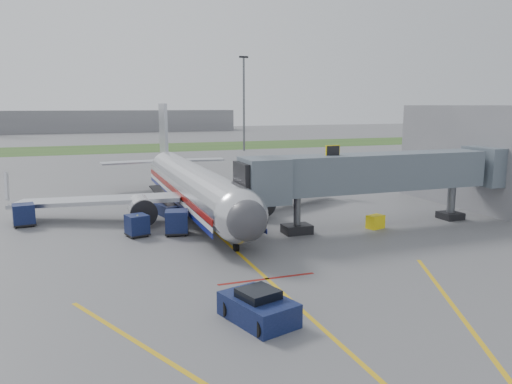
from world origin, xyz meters
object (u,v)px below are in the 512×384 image
object	(u,v)px
airliner	(193,185)
pushback_tug	(258,308)
ramp_worker	(139,226)
belt_loader	(166,208)

from	to	relation	value
airliner	pushback_tug	world-z (taller)	airliner
airliner	pushback_tug	distance (m)	24.65
ramp_worker	belt_loader	bearing A→B (deg)	16.81
pushback_tug	ramp_worker	world-z (taller)	ramp_worker
belt_loader	ramp_worker	size ratio (longest dim) A/B	2.96
airliner	ramp_worker	distance (m)	9.32
pushback_tug	airliner	bearing A→B (deg)	84.26
pushback_tug	belt_loader	world-z (taller)	belt_loader
pushback_tug	ramp_worker	distance (m)	17.80
airliner	belt_loader	bearing A→B (deg)	173.80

